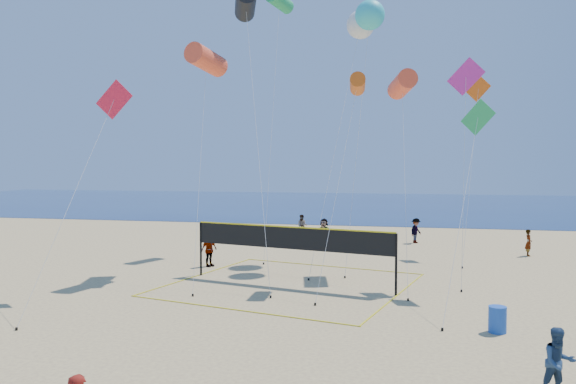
# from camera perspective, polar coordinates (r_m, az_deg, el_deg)

# --- Properties ---
(ocean) EXTENTS (140.00, 50.00, 0.03)m
(ocean) POSITION_cam_1_polar(r_m,az_deg,el_deg) (72.81, 8.93, -1.25)
(ocean) COLOR navy
(ocean) RESTS_ON ground
(bystander_a) EXTENTS (0.91, 0.78, 1.62)m
(bystander_a) POSITION_cam_1_polar(r_m,az_deg,el_deg) (14.88, 25.79, -15.33)
(bystander_a) COLOR navy
(bystander_a) RESTS_ON ground
(far_person_0) EXTENTS (0.84, 1.12, 1.77)m
(far_person_0) POSITION_cam_1_polar(r_m,az_deg,el_deg) (29.53, -8.02, -5.82)
(far_person_0) COLOR gray
(far_person_0) RESTS_ON ground
(far_person_1) EXTENTS (1.81, 0.98, 1.86)m
(far_person_1) POSITION_cam_1_polar(r_m,az_deg,el_deg) (35.69, 3.66, -4.19)
(far_person_1) COLOR gray
(far_person_1) RESTS_ON ground
(far_person_2) EXTENTS (0.37, 0.56, 1.55)m
(far_person_2) POSITION_cam_1_polar(r_m,az_deg,el_deg) (35.36, 23.25, -4.76)
(far_person_2) COLOR gray
(far_person_2) RESTS_ON ground
(far_person_3) EXTENTS (0.81, 0.65, 1.59)m
(far_person_3) POSITION_cam_1_polar(r_m,az_deg,el_deg) (41.08, 1.45, -3.42)
(far_person_3) COLOR gray
(far_person_3) RESTS_ON ground
(far_person_4) EXTENTS (1.08, 1.24, 1.67)m
(far_person_4) POSITION_cam_1_polar(r_m,az_deg,el_deg) (38.61, 12.87, -3.85)
(far_person_4) COLOR gray
(far_person_4) RESTS_ON ground
(trash_barrel) EXTENTS (0.62, 0.62, 0.84)m
(trash_barrel) POSITION_cam_1_polar(r_m,az_deg,el_deg) (19.48, 20.50, -12.03)
(trash_barrel) COLOR blue
(trash_barrel) RESTS_ON ground
(volleyball_net) EXTENTS (11.72, 11.61, 2.60)m
(volleyball_net) POSITION_cam_1_polar(r_m,az_deg,el_deg) (24.86, 0.24, -5.34)
(volleyball_net) COLOR black
(volleyball_net) RESTS_ON ground
(kite_0) EXTENTS (1.92, 6.21, 11.03)m
(kite_0) POSITION_cam_1_polar(r_m,az_deg,el_deg) (28.10, -8.28, 13.12)
(kite_0) COLOR #FF512F
(kite_0) RESTS_ON ground
(kite_1) EXTENTS (3.91, 8.16, 14.30)m
(kite_1) POSITION_cam_1_polar(r_m,az_deg,el_deg) (30.52, -4.33, 18.57)
(kite_1) COLOR black
(kite_1) RESTS_ON ground
(kite_2) EXTENTS (1.60, 5.49, 9.36)m
(kite_2) POSITION_cam_1_polar(r_m,az_deg,el_deg) (25.64, 7.07, 10.80)
(kite_2) COLOR #D95814
(kite_2) RESTS_ON ground
(kite_3) EXTENTS (1.65, 5.89, 8.82)m
(kite_3) POSITION_cam_1_polar(r_m,az_deg,el_deg) (24.25, -17.64, 7.98)
(kite_3) COLOR #F51E3D
(kite_3) RESTS_ON ground
(kite_4) EXTENTS (2.42, 6.81, 8.06)m
(kite_4) POSITION_cam_1_polar(r_m,az_deg,el_deg) (24.55, 18.58, 6.22)
(kite_4) COLOR green
(kite_4) RESTS_ON ground
(kite_5) EXTENTS (1.63, 2.74, 10.12)m
(kite_5) POSITION_cam_1_polar(r_m,az_deg,el_deg) (26.80, 17.61, 10.15)
(kite_5) COLOR #CD279F
(kite_5) RESTS_ON ground
(kite_6) EXTENTS (2.77, 8.79, 14.11)m
(kite_6) POSITION_cam_1_polar(r_m,az_deg,el_deg) (33.85, 7.38, 16.49)
(kite_6) COLOR white
(kite_6) RESTS_ON ground
(kite_7) EXTENTS (1.92, 5.89, 14.13)m
(kite_7) POSITION_cam_1_polar(r_m,az_deg,el_deg) (31.89, 8.32, 17.36)
(kite_7) COLOR #32CDD3
(kite_7) RESTS_ON ground
(kite_8) EXTENTS (1.51, 6.94, 15.93)m
(kite_8) POSITION_cam_1_polar(r_m,az_deg,el_deg) (36.61, -0.86, 18.77)
(kite_8) COLOR green
(kite_8) RESTS_ON ground
(kite_9) EXTENTS (1.97, 5.78, 10.47)m
(kite_9) POSITION_cam_1_polar(r_m,az_deg,el_deg) (35.04, 18.69, 8.83)
(kite_9) COLOR #D95814
(kite_9) RESTS_ON ground
(kite_10) EXTENTS (1.56, 7.80, 9.92)m
(kite_10) POSITION_cam_1_polar(r_m,az_deg,el_deg) (28.91, 11.53, 10.64)
(kite_10) COLOR #FF512F
(kite_10) RESTS_ON ground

